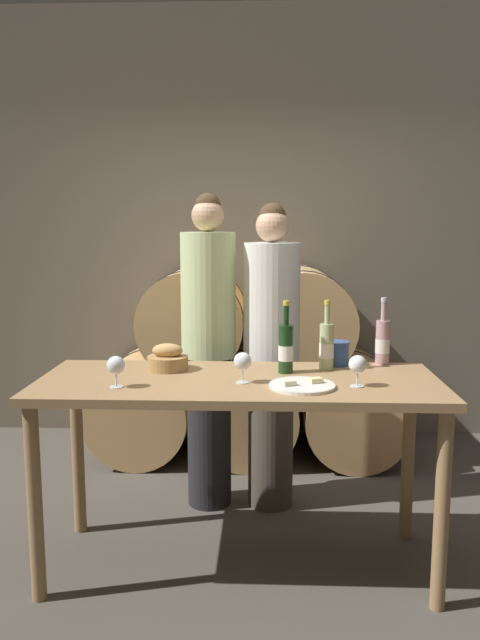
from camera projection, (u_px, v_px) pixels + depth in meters
ground_plane at (239, 565)px, 2.99m from camera, size 10.00×10.00×0.00m
stone_wall_back at (250, 227)px, 4.75m from camera, size 10.00×0.12×3.20m
barrel_stack at (248, 371)px, 4.38m from camera, size 2.17×0.83×1.33m
tasting_table at (239, 403)px, 2.87m from camera, size 1.83×0.74×0.92m
person_left at (209, 348)px, 3.52m from camera, size 0.31×0.31×1.79m
person_right at (271, 354)px, 3.52m from camera, size 0.32×0.32×1.73m
wine_bottle_red at (286, 348)px, 2.95m from camera, size 0.07×0.07×0.35m
wine_bottle_white at (327, 346)px, 3.02m from camera, size 0.07×0.07×0.34m
wine_bottle_rose at (383, 341)px, 3.13m from camera, size 0.07×0.07×0.34m
blue_crock at (336, 352)px, 3.12m from camera, size 0.13×0.13×0.12m
bread_basket at (168, 360)px, 3.02m from camera, size 0.20×0.20×0.13m
cheese_plate at (302, 385)px, 2.70m from camera, size 0.29×0.29×0.04m
wine_glass_far_left at (116, 366)px, 2.69m from camera, size 0.08×0.08×0.14m
wine_glass_left at (243, 362)px, 2.76m from camera, size 0.08×0.08×0.14m
wine_glass_center at (358, 365)px, 2.70m from camera, size 0.08×0.08×0.14m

